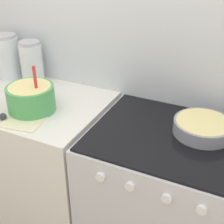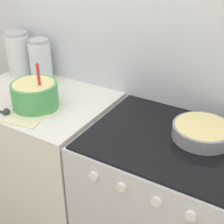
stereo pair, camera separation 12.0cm
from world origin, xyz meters
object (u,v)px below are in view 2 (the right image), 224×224
at_px(mixing_bowl, 35,94).
at_px(baking_pan, 202,131).
at_px(storage_jar_left, 19,57).
at_px(stove, 162,211).
at_px(storage_jar_middle, 41,63).

height_order(mixing_bowl, baking_pan, mixing_bowl).
height_order(mixing_bowl, storage_jar_left, storage_jar_left).
height_order(stove, mixing_bowl, mixing_bowl).
bearing_deg(baking_pan, mixing_bowl, -169.43).
bearing_deg(mixing_bowl, storage_jar_left, 143.66).
bearing_deg(stove, storage_jar_middle, 167.46).
height_order(mixing_bowl, storage_jar_middle, storage_jar_middle).
bearing_deg(storage_jar_left, storage_jar_middle, 0.00).
xyz_separation_m(stove, storage_jar_left, (-1.12, 0.21, 0.58)).
xyz_separation_m(baking_pan, storage_jar_left, (-1.24, 0.14, 0.08)).
height_order(baking_pan, storage_jar_middle, storage_jar_middle).
bearing_deg(baking_pan, storage_jar_left, 173.75).
distance_m(baking_pan, storage_jar_middle, 1.07).
relative_size(baking_pan, storage_jar_middle, 1.03).
bearing_deg(baking_pan, storage_jar_middle, 172.68).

